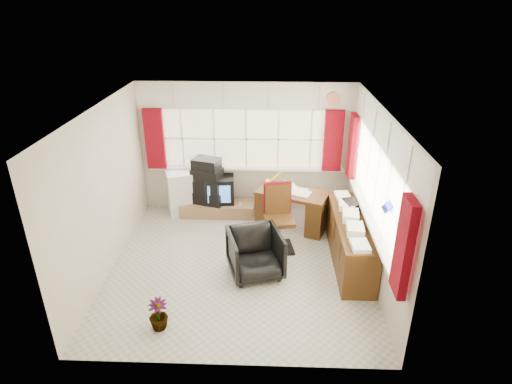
% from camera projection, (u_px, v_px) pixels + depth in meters
% --- Properties ---
extents(ground, '(4.00, 4.00, 0.00)m').
position_uv_depth(ground, '(240.00, 265.00, 6.78)').
color(ground, beige).
rests_on(ground, ground).
extents(room_walls, '(4.00, 4.00, 4.00)m').
position_uv_depth(room_walls, '(238.00, 178.00, 6.14)').
color(room_walls, beige).
rests_on(room_walls, ground).
extents(window_back, '(3.70, 0.12, 3.60)m').
position_uv_depth(window_back, '(246.00, 165.00, 8.14)').
color(window_back, '#F0E8BE').
rests_on(window_back, room_walls).
extents(window_right, '(0.12, 3.70, 3.60)m').
position_uv_depth(window_right, '(370.00, 215.00, 6.31)').
color(window_right, '#F0E8BE').
rests_on(window_right, room_walls).
extents(curtains, '(3.83, 3.83, 1.15)m').
position_uv_depth(curtains, '(299.00, 159.00, 6.97)').
color(curtains, maroon).
rests_on(curtains, room_walls).
extents(overhead_cabinets, '(3.98, 3.98, 0.48)m').
position_uv_depth(overhead_cabinets, '(305.00, 111.00, 6.68)').
color(overhead_cabinets, white).
rests_on(overhead_cabinets, room_walls).
extents(desk, '(1.38, 1.03, 0.76)m').
position_uv_depth(desk, '(292.00, 207.00, 7.73)').
color(desk, '#513113').
rests_on(desk, ground).
extents(desk_lamp, '(0.18, 0.17, 0.42)m').
position_uv_depth(desk_lamp, '(278.00, 179.00, 7.38)').
color(desk_lamp, yellow).
rests_on(desk_lamp, desk).
extents(task_chair, '(0.54, 0.57, 1.13)m').
position_uv_depth(task_chair, '(278.00, 214.00, 7.07)').
color(task_chair, black).
rests_on(task_chair, ground).
extents(office_chair, '(0.96, 0.97, 0.72)m').
position_uv_depth(office_chair, '(255.00, 253.00, 6.44)').
color(office_chair, black).
rests_on(office_chair, ground).
extents(radiator, '(0.38, 0.22, 0.53)m').
position_uv_depth(radiator, '(244.00, 248.00, 6.83)').
color(radiator, white).
rests_on(radiator, ground).
extents(credenza, '(0.50, 2.00, 0.85)m').
position_uv_depth(credenza, '(350.00, 239.00, 6.74)').
color(credenza, '#513113').
rests_on(credenza, ground).
extents(file_tray, '(0.33, 0.38, 0.11)m').
position_uv_depth(file_tray, '(352.00, 204.00, 6.94)').
color(file_tray, black).
rests_on(file_tray, credenza).
extents(tv_bench, '(1.40, 0.50, 0.25)m').
position_uv_depth(tv_bench, '(218.00, 208.00, 8.30)').
color(tv_bench, '#9B744D').
rests_on(tv_bench, ground).
extents(crt_tv, '(0.60, 0.56, 0.51)m').
position_uv_depth(crt_tv, '(219.00, 189.00, 8.22)').
color(crt_tv, black).
rests_on(crt_tv, tv_bench).
extents(hifi_stack, '(0.74, 0.59, 0.89)m').
position_uv_depth(hifi_stack, '(207.00, 183.00, 8.11)').
color(hifi_stack, black).
rests_on(hifi_stack, tv_bench).
extents(mini_fridge, '(0.64, 0.64, 0.85)m').
position_uv_depth(mini_fridge, '(181.00, 192.00, 8.27)').
color(mini_fridge, white).
rests_on(mini_fridge, ground).
extents(spray_bottle_a, '(0.18, 0.18, 0.33)m').
position_uv_depth(spray_bottle_a, '(240.00, 211.00, 8.12)').
color(spray_bottle_a, silver).
rests_on(spray_bottle_a, ground).
extents(spray_bottle_b, '(0.09, 0.09, 0.20)m').
position_uv_depth(spray_bottle_b, '(230.00, 226.00, 7.71)').
color(spray_bottle_b, '#89CCC4').
rests_on(spray_bottle_b, ground).
extents(flower_vase, '(0.31, 0.31, 0.43)m').
position_uv_depth(flower_vase, '(158.00, 314.00, 5.43)').
color(flower_vase, black).
rests_on(flower_vase, ground).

